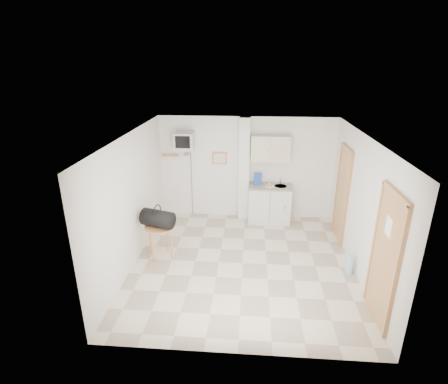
# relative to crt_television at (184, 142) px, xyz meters

# --- Properties ---
(ground) EXTENTS (4.50, 4.50, 0.00)m
(ground) POSITION_rel_crt_television_xyz_m (1.45, -2.02, -1.94)
(ground) COLOR beige
(ground) RESTS_ON ground
(room_envelope) EXTENTS (4.24, 4.54, 2.55)m
(room_envelope) POSITION_rel_crt_television_xyz_m (1.69, -1.93, -0.40)
(room_envelope) COLOR white
(room_envelope) RESTS_ON ground
(kitchenette) EXTENTS (1.03, 0.58, 2.10)m
(kitchenette) POSITION_rel_crt_television_xyz_m (2.02, -0.02, -1.13)
(kitchenette) COLOR silver
(kitchenette) RESTS_ON ground
(crt_television) EXTENTS (0.44, 0.45, 2.15)m
(crt_television) POSITION_rel_crt_television_xyz_m (0.00, 0.00, 0.00)
(crt_television) COLOR slate
(crt_television) RESTS_ON ground
(round_table) EXTENTS (0.59, 0.59, 0.67)m
(round_table) POSITION_rel_crt_television_xyz_m (-0.20, -1.87, -1.36)
(round_table) COLOR #A86C3F
(round_table) RESTS_ON ground
(duffel_bag) EXTENTS (0.70, 0.52, 0.46)m
(duffel_bag) POSITION_rel_crt_television_xyz_m (-0.22, -1.89, -1.09)
(duffel_bag) COLOR black
(duffel_bag) RESTS_ON round_table
(water_bottle) EXTENTS (0.13, 0.13, 0.39)m
(water_bottle) POSITION_rel_crt_television_xyz_m (3.43, -2.20, -1.76)
(water_bottle) COLOR #93BCCE
(water_bottle) RESTS_ON ground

